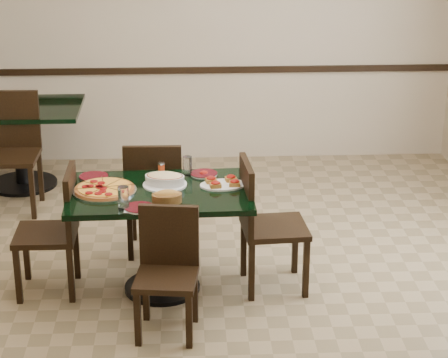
{
  "coord_description": "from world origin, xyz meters",
  "views": [
    {
      "loc": [
        -0.1,
        -5.53,
        2.91
      ],
      "look_at": [
        0.16,
        0.0,
        0.81
      ],
      "focal_mm": 70.0,
      "sensor_mm": 36.0,
      "label": 1
    }
  ],
  "objects_px": {
    "back_table": "(19,131)",
    "chair_far": "(154,192)",
    "chair_right": "(262,218)",
    "back_chair_near": "(11,144)",
    "lasagna_casserole": "(165,179)",
    "bruschetta_platter": "(223,183)",
    "pepperoni_pizza": "(105,189)",
    "chair_near": "(168,264)",
    "chair_left": "(57,225)",
    "bread_basket": "(167,197)",
    "main_table": "(160,215)"
  },
  "relations": [
    {
      "from": "back_chair_near",
      "to": "chair_far",
      "type": "bearing_deg",
      "value": -38.93
    },
    {
      "from": "chair_left",
      "to": "pepperoni_pizza",
      "type": "xyz_separation_m",
      "value": [
        0.34,
        -0.03,
        0.27
      ]
    },
    {
      "from": "back_table",
      "to": "chair_far",
      "type": "bearing_deg",
      "value": -50.71
    },
    {
      "from": "chair_far",
      "to": "pepperoni_pizza",
      "type": "bearing_deg",
      "value": 63.0
    },
    {
      "from": "chair_far",
      "to": "bruschetta_platter",
      "type": "distance_m",
      "value": 0.76
    },
    {
      "from": "chair_near",
      "to": "back_chair_near",
      "type": "relative_size",
      "value": 0.82
    },
    {
      "from": "back_table",
      "to": "pepperoni_pizza",
      "type": "xyz_separation_m",
      "value": [
        0.95,
        -2.1,
        0.24
      ]
    },
    {
      "from": "chair_near",
      "to": "chair_left",
      "type": "height_order",
      "value": "chair_left"
    },
    {
      "from": "back_chair_near",
      "to": "pepperoni_pizza",
      "type": "distance_m",
      "value": 1.87
    },
    {
      "from": "bread_basket",
      "to": "back_chair_near",
      "type": "bearing_deg",
      "value": 119.68
    },
    {
      "from": "chair_right",
      "to": "bread_basket",
      "type": "height_order",
      "value": "chair_right"
    },
    {
      "from": "back_chair_near",
      "to": "lasagna_casserole",
      "type": "xyz_separation_m",
      "value": [
        1.33,
        -1.52,
        0.23
      ]
    },
    {
      "from": "bruschetta_platter",
      "to": "chair_far",
      "type": "bearing_deg",
      "value": 126.55
    },
    {
      "from": "chair_left",
      "to": "pepperoni_pizza",
      "type": "bearing_deg",
      "value": 84.72
    },
    {
      "from": "back_chair_near",
      "to": "pepperoni_pizza",
      "type": "height_order",
      "value": "back_chair_near"
    },
    {
      "from": "main_table",
      "to": "back_table",
      "type": "bearing_deg",
      "value": 120.75
    },
    {
      "from": "pepperoni_pizza",
      "to": "chair_left",
      "type": "bearing_deg",
      "value": 174.89
    },
    {
      "from": "chair_far",
      "to": "back_chair_near",
      "type": "relative_size",
      "value": 0.91
    },
    {
      "from": "back_table",
      "to": "pepperoni_pizza",
      "type": "height_order",
      "value": "pepperoni_pizza"
    },
    {
      "from": "main_table",
      "to": "lasagna_casserole",
      "type": "distance_m",
      "value": 0.25
    },
    {
      "from": "chair_far",
      "to": "chair_left",
      "type": "height_order",
      "value": "chair_far"
    },
    {
      "from": "bread_basket",
      "to": "chair_far",
      "type": "bearing_deg",
      "value": 91.34
    },
    {
      "from": "back_table",
      "to": "chair_near",
      "type": "distance_m",
      "value": 2.96
    },
    {
      "from": "back_table",
      "to": "chair_far",
      "type": "height_order",
      "value": "chair_far"
    },
    {
      "from": "back_chair_near",
      "to": "chair_left",
      "type": "bearing_deg",
      "value": -68.73
    },
    {
      "from": "back_chair_near",
      "to": "bruschetta_platter",
      "type": "height_order",
      "value": "back_chair_near"
    },
    {
      "from": "chair_far",
      "to": "bruschetta_platter",
      "type": "relative_size",
      "value": 2.66
    },
    {
      "from": "chair_far",
      "to": "back_chair_near",
      "type": "xyz_separation_m",
      "value": [
        -1.23,
        1.03,
        0.06
      ]
    },
    {
      "from": "lasagna_casserole",
      "to": "bruschetta_platter",
      "type": "distance_m",
      "value": 0.4
    },
    {
      "from": "bread_basket",
      "to": "lasagna_casserole",
      "type": "bearing_deg",
      "value": 86.66
    },
    {
      "from": "main_table",
      "to": "back_chair_near",
      "type": "relative_size",
      "value": 1.26
    },
    {
      "from": "back_chair_near",
      "to": "chair_right",
      "type": "bearing_deg",
      "value": -37.77
    },
    {
      "from": "pepperoni_pizza",
      "to": "lasagna_casserole",
      "type": "bearing_deg",
      "value": 12.76
    },
    {
      "from": "chair_right",
      "to": "bruschetta_platter",
      "type": "bearing_deg",
      "value": 74.91
    },
    {
      "from": "chair_right",
      "to": "bread_basket",
      "type": "xyz_separation_m",
      "value": [
        -0.65,
        -0.23,
        0.26
      ]
    },
    {
      "from": "chair_right",
      "to": "chair_far",
      "type": "bearing_deg",
      "value": 48.89
    },
    {
      "from": "back_table",
      "to": "pepperoni_pizza",
      "type": "distance_m",
      "value": 2.32
    },
    {
      "from": "main_table",
      "to": "back_table",
      "type": "height_order",
      "value": "same"
    },
    {
      "from": "main_table",
      "to": "chair_left",
      "type": "distance_m",
      "value": 0.71
    },
    {
      "from": "pepperoni_pizza",
      "to": "main_table",
      "type": "bearing_deg",
      "value": 0.85
    },
    {
      "from": "chair_right",
      "to": "bread_basket",
      "type": "relative_size",
      "value": 4.45
    },
    {
      "from": "pepperoni_pizza",
      "to": "bruschetta_platter",
      "type": "relative_size",
      "value": 1.27
    },
    {
      "from": "chair_near",
      "to": "pepperoni_pizza",
      "type": "relative_size",
      "value": 1.89
    },
    {
      "from": "lasagna_casserole",
      "to": "pepperoni_pizza",
      "type": "bearing_deg",
      "value": -154.74
    },
    {
      "from": "pepperoni_pizza",
      "to": "bruschetta_platter",
      "type": "distance_m",
      "value": 0.8
    },
    {
      "from": "chair_near",
      "to": "back_chair_near",
      "type": "bearing_deg",
      "value": 129.52
    },
    {
      "from": "chair_near",
      "to": "pepperoni_pizza",
      "type": "distance_m",
      "value": 0.74
    },
    {
      "from": "main_table",
      "to": "chair_right",
      "type": "xyz_separation_m",
      "value": [
        0.7,
        0.01,
        -0.04
      ]
    },
    {
      "from": "back_table",
      "to": "bruschetta_platter",
      "type": "height_order",
      "value": "bruschetta_platter"
    },
    {
      "from": "pepperoni_pizza",
      "to": "chair_near",
      "type": "bearing_deg",
      "value": -50.81
    }
  ]
}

